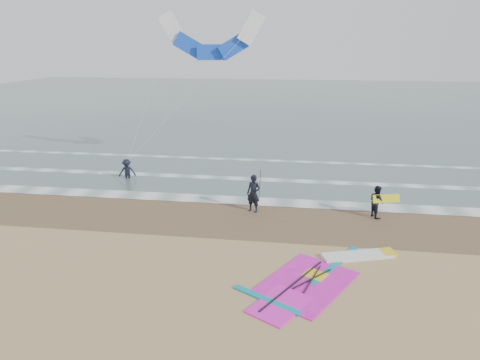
# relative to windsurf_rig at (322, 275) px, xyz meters

# --- Properties ---
(ground) EXTENTS (120.00, 120.00, 0.00)m
(ground) POSITION_rel_windsurf_rig_xyz_m (-2.69, -1.01, -0.04)
(ground) COLOR tan
(ground) RESTS_ON ground
(sea_water) EXTENTS (120.00, 80.00, 0.02)m
(sea_water) POSITION_rel_windsurf_rig_xyz_m (-2.69, 46.99, -0.03)
(sea_water) COLOR #47605E
(sea_water) RESTS_ON ground
(wet_sand_band) EXTENTS (120.00, 5.00, 0.01)m
(wet_sand_band) POSITION_rel_windsurf_rig_xyz_m (-2.69, 4.99, -0.03)
(wet_sand_band) COLOR brown
(wet_sand_band) RESTS_ON ground
(foam_waterline) EXTENTS (120.00, 9.15, 0.02)m
(foam_waterline) POSITION_rel_windsurf_rig_xyz_m (-2.69, 9.43, -0.01)
(foam_waterline) COLOR white
(foam_waterline) RESTS_ON ground
(windsurf_rig) EXTENTS (6.01, 5.69, 0.14)m
(windsurf_rig) POSITION_rel_windsurf_rig_xyz_m (0.00, 0.00, 0.00)
(windsurf_rig) COLOR white
(windsurf_rig) RESTS_ON ground
(person_standing) EXTENTS (0.79, 0.64, 1.88)m
(person_standing) POSITION_rel_windsurf_rig_xyz_m (-3.14, 5.82, 0.90)
(person_standing) COLOR black
(person_standing) RESTS_ON ground
(person_walking) EXTENTS (0.84, 0.93, 1.57)m
(person_walking) POSITION_rel_windsurf_rig_xyz_m (2.74, 5.97, 0.74)
(person_walking) COLOR black
(person_walking) RESTS_ON ground
(person_wading) EXTENTS (1.14, 0.82, 1.60)m
(person_wading) POSITION_rel_windsurf_rig_xyz_m (-11.39, 10.03, 0.76)
(person_wading) COLOR black
(person_wading) RESTS_ON ground
(held_pole) EXTENTS (0.17, 0.86, 1.82)m
(held_pole) POSITION_rel_windsurf_rig_xyz_m (-2.84, 5.82, 1.34)
(held_pole) COLOR black
(held_pole) RESTS_ON ground
(carried_kiteboard) EXTENTS (1.30, 0.51, 0.39)m
(carried_kiteboard) POSITION_rel_windsurf_rig_xyz_m (3.14, 5.87, 0.95)
(carried_kiteboard) COLOR yellow
(carried_kiteboard) RESTS_ON ground
(surf_kite) EXTENTS (8.10, 3.32, 8.84)m
(surf_kite) POSITION_rel_windsurf_rig_xyz_m (-6.59, 13.03, 8.08)
(surf_kite) COLOR white
(surf_kite) RESTS_ON ground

